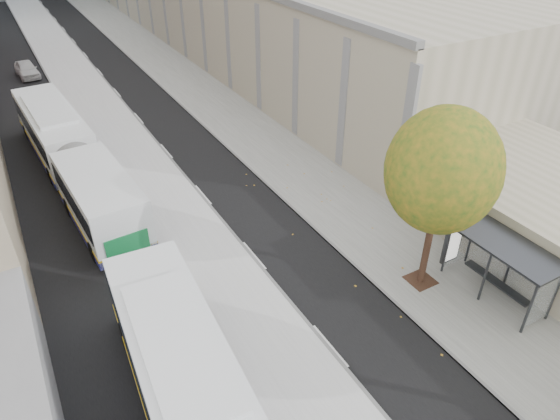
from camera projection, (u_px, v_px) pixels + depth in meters
bus_platform at (110, 129)px, 33.72m from camera, size 4.25×150.00×0.15m
sidewalk at (219, 107)px, 37.05m from camera, size 4.75×150.00×0.08m
bus_shelter at (507, 251)px, 19.03m from camera, size 1.90×4.40×2.53m
tree_c at (443, 171)px, 17.97m from camera, size 4.20×4.20×7.28m
bus_far at (71, 156)px, 26.95m from camera, size 3.72×17.79×2.94m
distant_car at (27, 69)px, 42.68m from camera, size 1.88×4.00×1.32m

